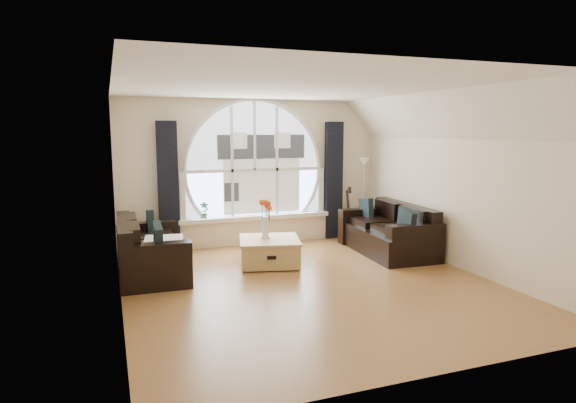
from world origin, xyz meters
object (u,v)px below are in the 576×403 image
object	(u,v)px
vase_flowers	(265,214)
coffee_chest	(270,250)
sofa_right	(387,230)
potted_plant	(204,210)
floor_lamp	(363,198)
guitar	(347,213)
sofa_left	(151,248)

from	to	relation	value
vase_flowers	coffee_chest	bearing A→B (deg)	-58.56
sofa_right	potted_plant	bearing A→B (deg)	156.95
vase_flowers	floor_lamp	bearing A→B (deg)	26.39
vase_flowers	guitar	xyz separation A→B (m)	(2.00, 1.06, -0.28)
guitar	floor_lamp	bearing A→B (deg)	19.28
coffee_chest	floor_lamp	distance (m)	2.78
coffee_chest	guitar	size ratio (longest dim) A/B	0.89
coffee_chest	potted_plant	size ratio (longest dim) A/B	3.09
coffee_chest	guitar	world-z (taller)	guitar
sofa_left	guitar	bearing A→B (deg)	16.06
sofa_right	vase_flowers	xyz separation A→B (m)	(-2.21, 0.07, 0.41)
guitar	sofa_left	bearing A→B (deg)	-164.06
potted_plant	vase_flowers	bearing A→B (deg)	-62.76
sofa_right	guitar	bearing A→B (deg)	104.12
potted_plant	sofa_left	bearing A→B (deg)	-128.33
coffee_chest	potted_plant	bearing A→B (deg)	131.58
sofa_left	floor_lamp	bearing A→B (deg)	16.42
sofa_left	vase_flowers	size ratio (longest dim) A/B	2.67
coffee_chest	vase_flowers	world-z (taller)	vase_flowers
vase_flowers	floor_lamp	world-z (taller)	floor_lamp
sofa_left	floor_lamp	xyz separation A→B (m)	(4.22, 1.16, 0.40)
coffee_chest	potted_plant	world-z (taller)	potted_plant
floor_lamp	sofa_left	bearing A→B (deg)	-164.57
vase_flowers	floor_lamp	size ratio (longest dim) A/B	0.44
coffee_chest	potted_plant	xyz separation A→B (m)	(-0.76, 1.46, 0.47)
potted_plant	coffee_chest	bearing A→B (deg)	-62.54
sofa_right	potted_plant	world-z (taller)	potted_plant
vase_flowers	potted_plant	world-z (taller)	vase_flowers
sofa_right	potted_plant	distance (m)	3.28
sofa_left	coffee_chest	bearing A→B (deg)	-2.86
vase_flowers	potted_plant	distance (m)	1.57
guitar	potted_plant	size ratio (longest dim) A/B	3.49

